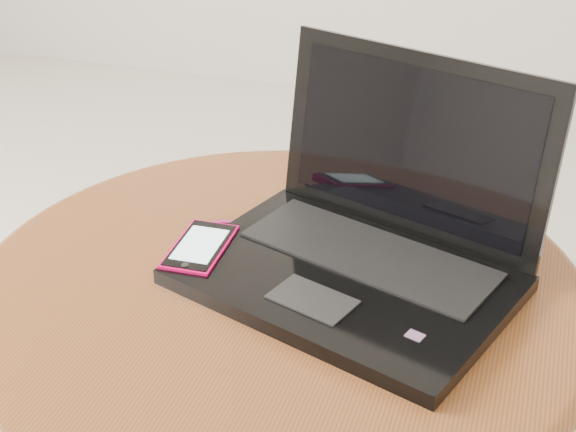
% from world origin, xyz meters
% --- Properties ---
extents(table, '(0.68, 0.68, 0.54)m').
position_xyz_m(table, '(0.01, 0.07, 0.42)').
color(table, brown).
rests_on(table, ground).
extents(laptop, '(0.40, 0.36, 0.22)m').
position_xyz_m(laptop, '(0.10, 0.11, 0.58)').
color(laptop, black).
rests_on(laptop, table).
extents(phone_black, '(0.08, 0.12, 0.01)m').
position_xyz_m(phone_black, '(-0.05, 0.11, 0.54)').
color(phone_black, black).
rests_on(phone_black, table).
extents(phone_pink, '(0.06, 0.11, 0.01)m').
position_xyz_m(phone_pink, '(-0.08, 0.07, 0.55)').
color(phone_pink, '#F40557').
rests_on(phone_pink, phone_black).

